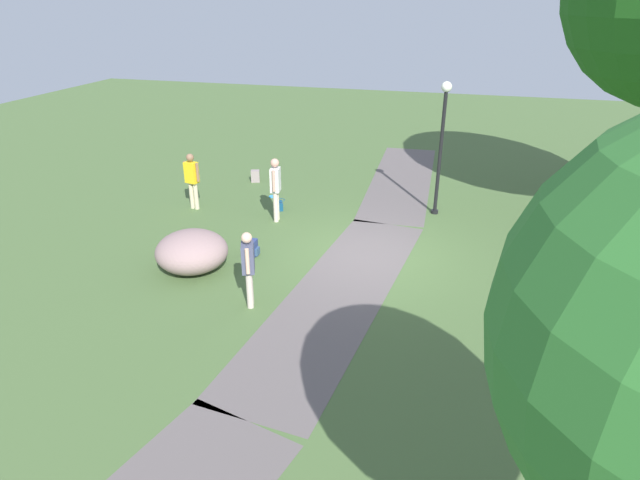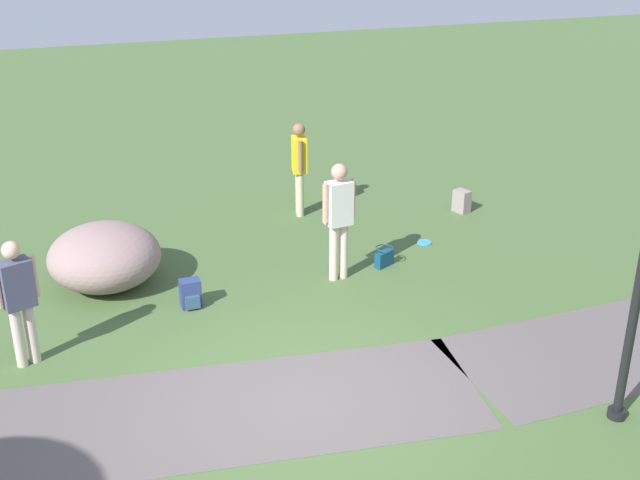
# 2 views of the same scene
# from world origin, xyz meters

# --- Properties ---
(ground_plane) EXTENTS (48.00, 48.00, 0.00)m
(ground_plane) POSITION_xyz_m (0.00, 0.00, 0.00)
(ground_plane) COLOR #476134
(footpath_segment_mid) EXTENTS (8.16, 2.79, 0.01)m
(footpath_segment_mid) POSITION_xyz_m (1.97, -0.30, 0.00)
(footpath_segment_mid) COLOR #5E5555
(footpath_segment_mid) RESTS_ON ground
(lawn_boulder) EXTENTS (1.70, 1.73, 0.92)m
(lawn_boulder) POSITION_xyz_m (1.80, -3.77, 0.46)
(lawn_boulder) COLOR gray
(lawn_boulder) RESTS_ON ground
(woman_with_handbag) EXTENTS (0.52, 0.29, 1.78)m
(woman_with_handbag) POSITION_xyz_m (-1.46, -2.91, 1.04)
(woman_with_handbag) COLOR beige
(woman_with_handbag) RESTS_ON ground
(man_near_boulder) EXTENTS (0.31, 0.51, 1.65)m
(man_near_boulder) POSITION_xyz_m (-1.69, -5.54, 0.95)
(man_near_boulder) COLOR beige
(man_near_boulder) RESTS_ON ground
(passerby_on_path) EXTENTS (0.49, 0.35, 1.61)m
(passerby_on_path) POSITION_xyz_m (2.90, -1.92, 0.93)
(passerby_on_path) COLOR beige
(passerby_on_path) RESTS_ON ground
(handbag_on_grass) EXTENTS (0.36, 0.36, 0.31)m
(handbag_on_grass) POSITION_xyz_m (-2.27, -3.08, 0.14)
(handbag_on_grass) COLOR navy
(handbag_on_grass) RESTS_ON ground
(backpack_by_boulder) EXTENTS (0.29, 0.27, 0.40)m
(backpack_by_boulder) POSITION_xyz_m (0.76, -2.73, 0.19)
(backpack_by_boulder) COLOR navy
(backpack_by_boulder) RESTS_ON ground
(spare_backpack_on_lawn) EXTENTS (0.33, 0.33, 0.40)m
(spare_backpack_on_lawn) POSITION_xyz_m (-4.46, -4.73, 0.19)
(spare_backpack_on_lawn) COLOR gray
(spare_backpack_on_lawn) RESTS_ON ground
(frisbee_on_grass) EXTENTS (0.24, 0.24, 0.02)m
(frisbee_on_grass) POSITION_xyz_m (-3.23, -3.67, 0.01)
(frisbee_on_grass) COLOR #3496D9
(frisbee_on_grass) RESTS_ON ground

